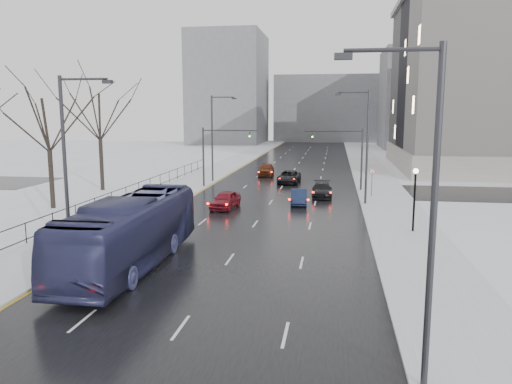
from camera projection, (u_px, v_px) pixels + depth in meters
The scene contains 25 objects.
road at pixel (290, 175), 64.80m from camera, with size 16.00×150.00×0.04m, color black.
cross_road at pixel (280, 189), 53.10m from camera, with size 130.00×10.00×0.04m, color black.
sidewalk_left at pixel (212, 173), 66.41m from camera, with size 5.00×150.00×0.16m, color silver.
sidewalk_right at pixel (373, 176), 63.17m from camera, with size 5.00×150.00×0.16m, color silver.
park_strip at pixel (144, 172), 67.88m from camera, with size 14.00×150.00×0.12m, color white.
tree_park_d at pixel (53, 209), 42.20m from camera, with size 8.75×8.75×12.50m, color black, non-canonical shape.
tree_park_e at pixel (103, 191), 52.01m from camera, with size 9.45×9.45×13.50m, color black, non-canonical shape.
iron_fence at pixel (82, 209), 37.41m from camera, with size 0.06×70.00×1.30m.
streetlight_r_near at pixel (425, 204), 13.90m from camera, with size 2.95×0.25×10.00m.
streetlight_r_mid at pixel (365, 141), 43.15m from camera, with size 2.95×0.25×10.00m.
streetlight_l_near at pixel (69, 161), 26.17m from camera, with size 2.95×0.25×10.00m.
streetlight_l_far at pixel (214, 134), 57.37m from camera, with size 2.95×0.25×10.00m.
lamppost_r_mid at pixel (415, 191), 33.39m from camera, with size 0.36×0.36×4.28m.
mast_signal_right at pixel (351, 152), 51.32m from camera, with size 6.10×0.33×6.50m.
mast_signal_left at pixel (213, 150), 53.58m from camera, with size 6.10×0.33×6.50m.
no_uturn_sign at pixel (372, 174), 47.42m from camera, with size 0.60×0.06×2.70m.
bldg_far_right at pixel (436, 99), 112.37m from camera, with size 24.00×20.00×22.00m, color slate.
bldg_far_left at pixel (229, 89), 129.36m from camera, with size 18.00×22.00×28.00m, color slate.
bldg_far_center at pixel (330, 109), 140.77m from camera, with size 30.00×18.00×18.00m, color slate.
bus at pixel (131, 232), 26.34m from camera, with size 3.11×13.28×3.70m, color navy.
sedan_center_near at pixel (225, 200), 42.26m from camera, with size 1.75×4.36×1.48m, color maroon.
sedan_right_near at pixel (299, 197), 44.15m from camera, with size 1.40×4.01×1.32m, color #14203E.
sedan_right_cross at pixel (289, 177), 57.35m from camera, with size 2.34×5.08×1.41m, color black.
sedan_right_far at pixel (322, 190), 47.97m from camera, with size 1.90×4.68×1.36m, color black.
sedan_center_far at pixel (266, 169), 64.03m from camera, with size 1.95×4.85×1.65m, color #53220E.
Camera 1 is at (5.63, -4.24, 8.15)m, focal length 35.00 mm.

